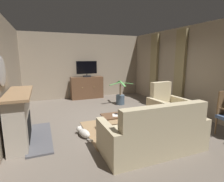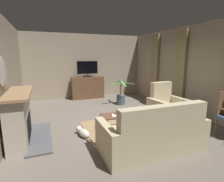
% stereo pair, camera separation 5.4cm
% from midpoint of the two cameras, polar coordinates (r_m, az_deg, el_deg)
% --- Properties ---
extents(ground_plane, '(5.81, 7.56, 0.04)m').
position_cam_midpoint_polar(ground_plane, '(5.14, 0.58, -10.16)').
color(ground_plane, '#665B51').
extents(wall_back, '(5.81, 0.10, 2.80)m').
position_cam_midpoint_polar(wall_back, '(8.19, -8.86, 7.83)').
color(wall_back, gray).
rests_on(wall_back, ground_plane).
extents(wall_left, '(0.10, 7.56, 2.80)m').
position_cam_midpoint_polar(wall_left, '(4.54, -32.24, 3.74)').
color(wall_left, gray).
rests_on(wall_left, ground_plane).
extents(wall_right_with_window, '(0.10, 7.56, 2.80)m').
position_cam_midpoint_polar(wall_right_with_window, '(6.31, 23.66, 6.11)').
color(wall_right_with_window, gray).
rests_on(wall_right_with_window, ground_plane).
extents(curtain_panel_near, '(0.10, 0.44, 2.35)m').
position_cam_midpoint_polar(curtain_panel_near, '(6.50, 20.70, 7.68)').
color(curtain_panel_near, '#8E7F56').
extents(curtain_panel_far, '(0.10, 0.44, 2.35)m').
position_cam_midpoint_polar(curtain_panel_far, '(7.68, 13.13, 8.51)').
color(curtain_panel_far, '#8E7F56').
extents(rug_central, '(2.20, 1.70, 0.01)m').
position_cam_midpoint_polar(rug_central, '(4.78, 4.88, -11.58)').
color(rug_central, '#8E704C').
rests_on(rug_central, ground_plane).
extents(fireplace, '(0.84, 1.69, 1.10)m').
position_cam_midpoint_polar(fireplace, '(4.40, -27.45, -7.72)').
color(fireplace, '#4C4C51').
rests_on(fireplace, ground_plane).
extents(wall_mirror_oval, '(0.06, 0.81, 0.62)m').
position_cam_midpoint_polar(wall_mirror_oval, '(4.24, -32.05, 5.40)').
color(wall_mirror_oval, '#B2B7BF').
extents(tv_cabinet, '(1.39, 0.46, 0.96)m').
position_cam_midpoint_polar(tv_cabinet, '(7.95, -8.19, 0.92)').
color(tv_cabinet, '#402A1C').
rests_on(tv_cabinet, ground_plane).
extents(television, '(0.89, 0.20, 0.68)m').
position_cam_midpoint_polar(television, '(7.80, -8.27, 7.11)').
color(television, black).
rests_on(television, tv_cabinet).
extents(coffee_table, '(1.13, 0.49, 0.42)m').
position_cam_midpoint_polar(coffee_table, '(4.53, 3.53, -7.90)').
color(coffee_table, brown).
rests_on(coffee_table, ground_plane).
extents(tv_remote, '(0.17, 0.13, 0.02)m').
position_cam_midpoint_polar(tv_remote, '(4.47, 1.54, -7.35)').
color(tv_remote, black).
rests_on(tv_remote, coffee_table).
extents(folded_newspaper, '(0.36, 0.31, 0.01)m').
position_cam_midpoint_polar(folded_newspaper, '(4.41, 1.76, -7.72)').
color(folded_newspaper, silver).
rests_on(folded_newspaper, coffee_table).
extents(sofa_floral, '(2.03, 0.94, 1.02)m').
position_cam_midpoint_polar(sofa_floral, '(3.67, 12.88, -13.59)').
color(sofa_floral, tan).
rests_on(sofa_floral, ground_plane).
extents(armchair_near_window, '(0.99, 0.96, 1.08)m').
position_cam_midpoint_polar(armchair_near_window, '(5.52, 16.81, -5.28)').
color(armchair_near_window, tan).
rests_on(armchair_near_window, ground_plane).
extents(potted_plant_small_fern_corner, '(0.96, 0.88, 0.93)m').
position_cam_midpoint_polar(potted_plant_small_fern_corner, '(6.92, 2.43, -2.32)').
color(potted_plant_small_fern_corner, '#3D4C5B').
rests_on(potted_plant_small_fern_corner, ground_plane).
extents(cat, '(0.29, 0.71, 0.20)m').
position_cam_midpoint_polar(cat, '(4.31, -9.40, -12.99)').
color(cat, beige).
rests_on(cat, ground_plane).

